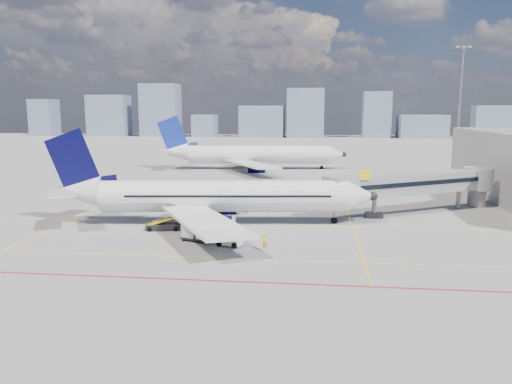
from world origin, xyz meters
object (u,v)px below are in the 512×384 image
at_px(baggage_tug, 229,238).
at_px(cargo_dolly, 198,231).
at_px(second_aircraft, 251,155).
at_px(ramp_worker, 265,242).
at_px(main_aircraft, 210,197).
at_px(belt_loader, 165,225).

distance_m(baggage_tug, cargo_dolly, 3.68).
relative_size(second_aircraft, baggage_tug, 15.51).
bearing_deg(ramp_worker, main_aircraft, 76.81).
bearing_deg(second_aircraft, belt_loader, -98.96).
bearing_deg(main_aircraft, baggage_tug, -74.54).
xyz_separation_m(cargo_dolly, belt_loader, (-4.81, 4.20, -0.48)).
bearing_deg(baggage_tug, second_aircraft, 115.59).
height_order(main_aircraft, baggage_tug, main_aircraft).
relative_size(second_aircraft, ramp_worker, 25.17).
xyz_separation_m(main_aircraft, ramp_worker, (7.44, -10.50, -2.39)).
xyz_separation_m(main_aircraft, cargo_dolly, (0.36, -7.94, -2.17)).
distance_m(main_aircraft, cargo_dolly, 8.24).
relative_size(cargo_dolly, belt_loader, 0.69).
bearing_deg(second_aircraft, baggage_tug, -91.31).
xyz_separation_m(baggage_tug, ramp_worker, (3.69, -1.14, 0.04)).
bearing_deg(cargo_dolly, baggage_tug, -2.88).
height_order(baggage_tug, ramp_worker, ramp_worker).
xyz_separation_m(main_aircraft, baggage_tug, (3.75, -9.36, -2.43)).
height_order(main_aircraft, second_aircraft, second_aircraft).
bearing_deg(second_aircraft, cargo_dolly, -94.33).
height_order(cargo_dolly, belt_loader, belt_loader).
bearing_deg(baggage_tug, cargo_dolly, 177.77).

